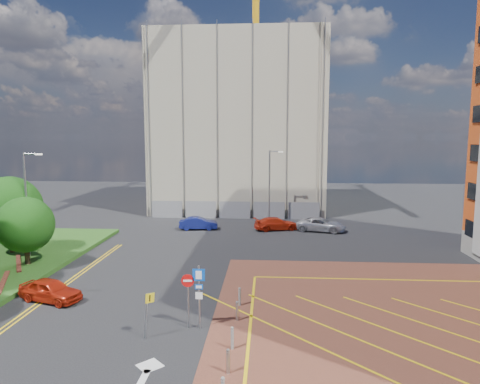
# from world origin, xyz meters

# --- Properties ---
(ground) EXTENTS (140.00, 140.00, 0.00)m
(ground) POSITION_xyz_m (0.00, 0.00, 0.00)
(ground) COLOR black
(ground) RESTS_ON ground
(tree_c) EXTENTS (4.00, 4.00, 4.90)m
(tree_c) POSITION_xyz_m (-13.50, 10.00, 3.19)
(tree_c) COLOR #3D2B1C
(tree_c) RESTS_ON grass_bed
(tree_d) EXTENTS (5.00, 5.00, 6.08)m
(tree_d) POSITION_xyz_m (-16.50, 13.00, 3.87)
(tree_d) COLOR #3D2B1C
(tree_d) RESTS_ON grass_bed
(lamp_left_far) EXTENTS (1.53, 0.16, 8.00)m
(lamp_left_far) POSITION_xyz_m (-14.42, 12.00, 4.66)
(lamp_left_far) COLOR #9EA0A8
(lamp_left_far) RESTS_ON grass_bed
(lamp_back) EXTENTS (1.53, 0.16, 8.00)m
(lamp_back) POSITION_xyz_m (4.08, 28.00, 4.36)
(lamp_back) COLOR #9EA0A8
(lamp_back) RESTS_ON ground
(sign_cluster) EXTENTS (1.17, 0.12, 3.20)m
(sign_cluster) POSITION_xyz_m (0.30, 0.98, 1.95)
(sign_cluster) COLOR #9EA0A8
(sign_cluster) RESTS_ON ground
(warning_sign) EXTENTS (0.54, 0.37, 2.24)m
(warning_sign) POSITION_xyz_m (-1.74, -0.24, 1.43)
(warning_sign) COLOR #9EA0A8
(warning_sign) RESTS_ON ground
(bollard_row) EXTENTS (0.14, 11.14, 0.90)m
(bollard_row) POSITION_xyz_m (2.30, -1.67, 0.47)
(bollard_row) COLOR #9EA0A8
(bollard_row) RESTS_ON forecourt
(construction_building) EXTENTS (21.20, 19.20, 22.00)m
(construction_building) POSITION_xyz_m (0.00, 40.00, 11.00)
(construction_building) COLOR #B3A993
(construction_building) RESTS_ON ground
(tower_crane) EXTENTS (1.60, 35.00, 35.40)m
(tower_crane) POSITION_xyz_m (2.00, 39.44, 25.85)
(tower_crane) COLOR gold
(tower_crane) RESTS_ON ground
(construction_fence) EXTENTS (21.60, 0.06, 2.00)m
(construction_fence) POSITION_xyz_m (1.00, 30.00, 1.00)
(construction_fence) COLOR gray
(construction_fence) RESTS_ON ground
(car_red_left) EXTENTS (4.07, 2.59, 1.29)m
(car_red_left) POSITION_xyz_m (-8.66, 4.00, 0.65)
(car_red_left) COLOR #B7240F
(car_red_left) RESTS_ON ground
(car_blue_back) EXTENTS (4.02, 1.75, 1.29)m
(car_blue_back) POSITION_xyz_m (-3.25, 23.76, 0.64)
(car_blue_back) COLOR navy
(car_blue_back) RESTS_ON ground
(car_red_back) EXTENTS (4.81, 3.01, 1.30)m
(car_red_back) POSITION_xyz_m (4.70, 24.08, 0.65)
(car_red_back) COLOR red
(car_red_back) RESTS_ON ground
(car_silver_back) EXTENTS (5.26, 3.37, 1.35)m
(car_silver_back) POSITION_xyz_m (9.22, 23.78, 0.68)
(car_silver_back) COLOR silver
(car_silver_back) RESTS_ON ground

